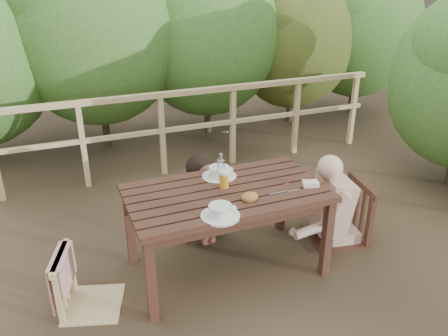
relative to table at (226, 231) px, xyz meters
name	(u,v)px	position (x,y,z in m)	size (l,w,h in m)	color
ground	(226,267)	(0.00, 0.00, -0.36)	(60.00, 60.00, 0.00)	#4D3C28
table	(226,231)	(0.00, 0.00, 0.00)	(1.55, 0.87, 0.72)	#382016
chair_left	(86,257)	(-1.10, -0.06, 0.08)	(0.43, 0.43, 0.87)	tan
chair_far	(193,189)	(-0.06, 0.70, 0.06)	(0.41, 0.41, 0.83)	#382016
chair_right	(341,188)	(1.12, 0.05, 0.15)	(0.51, 0.51, 1.02)	#382016
woman	(191,168)	(-0.06, 0.72, 0.27)	(0.50, 0.62, 1.25)	black
diner_right	(346,170)	(1.15, 0.05, 0.33)	(0.55, 0.68, 1.37)	#D3A590
railing	(162,134)	(0.00, 2.00, 0.15)	(5.60, 0.10, 1.01)	tan
hedge_row	(162,0)	(0.40, 3.20, 1.54)	(6.60, 1.60, 3.80)	#3C6A29
soup_near	(220,211)	(-0.18, -0.33, 0.40)	(0.28, 0.28, 0.09)	silver
soup_far	(219,172)	(0.04, 0.27, 0.41)	(0.29, 0.29, 0.10)	silver
bread_roll	(250,197)	(0.10, -0.21, 0.40)	(0.13, 0.10, 0.08)	#A67C3C
beer_glass	(224,180)	(0.00, 0.06, 0.43)	(0.08, 0.08, 0.15)	orange
bottle	(221,170)	(0.00, 0.13, 0.49)	(0.07, 0.07, 0.27)	silver
butter_tub	(310,184)	(0.65, -0.18, 0.38)	(0.12, 0.09, 0.05)	silver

